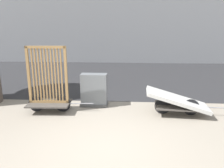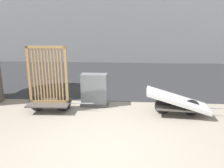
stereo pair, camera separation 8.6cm
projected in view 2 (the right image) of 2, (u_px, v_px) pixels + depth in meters
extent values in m
plane|color=gray|center=(104.00, 149.00, 4.43)|extent=(60.00, 60.00, 0.00)
cube|color=#2D2D30|center=(120.00, 75.00, 11.59)|extent=(56.00, 8.74, 0.01)
cube|color=#4C4742|center=(50.00, 103.00, 6.46)|extent=(1.23, 0.83, 0.04)
cylinder|color=black|center=(63.00, 104.00, 6.45)|extent=(0.46, 0.05, 0.46)
cylinder|color=black|center=(37.00, 103.00, 6.47)|extent=(0.46, 0.05, 0.46)
cylinder|color=gray|center=(82.00, 103.00, 6.42)|extent=(0.70, 0.06, 0.03)
cube|color=#A87F4C|center=(50.00, 101.00, 6.44)|extent=(1.14, 0.12, 0.07)
cube|color=#A87F4C|center=(46.00, 47.00, 6.05)|extent=(1.14, 0.12, 0.07)
cube|color=#A87F4C|center=(29.00, 75.00, 6.27)|extent=(0.07, 0.07, 1.65)
cube|color=#A87F4C|center=(66.00, 75.00, 6.23)|extent=(0.07, 0.07, 1.65)
cube|color=#A87F4C|center=(34.00, 75.00, 6.26)|extent=(0.04, 0.05, 1.58)
cube|color=#A87F4C|center=(37.00, 75.00, 6.26)|extent=(0.04, 0.05, 1.58)
cube|color=#A87F4C|center=(40.00, 75.00, 6.26)|extent=(0.04, 0.05, 1.58)
cube|color=#A87F4C|center=(43.00, 75.00, 6.25)|extent=(0.04, 0.05, 1.58)
cube|color=#A87F4C|center=(46.00, 75.00, 6.25)|extent=(0.04, 0.05, 1.58)
cube|color=#A87F4C|center=(49.00, 75.00, 6.25)|extent=(0.04, 0.05, 1.58)
cube|color=#A87F4C|center=(52.00, 75.00, 6.24)|extent=(0.04, 0.05, 1.58)
cube|color=#A87F4C|center=(56.00, 75.00, 6.24)|extent=(0.04, 0.05, 1.58)
cube|color=#A87F4C|center=(59.00, 75.00, 6.24)|extent=(0.04, 0.05, 1.58)
cube|color=#A87F4C|center=(62.00, 75.00, 6.23)|extent=(0.04, 0.05, 1.58)
cube|color=#4C4742|center=(177.00, 106.00, 6.18)|extent=(1.26, 0.87, 0.04)
cylinder|color=black|center=(191.00, 108.00, 6.13)|extent=(0.46, 0.07, 0.46)
cylinder|color=black|center=(163.00, 106.00, 6.24)|extent=(0.46, 0.07, 0.46)
cylinder|color=gray|center=(212.00, 108.00, 6.05)|extent=(0.70, 0.08, 0.03)
cube|color=silver|center=(177.00, 100.00, 6.14)|extent=(1.79, 0.95, 0.57)
cube|color=#4C4C4C|center=(95.00, 104.00, 6.99)|extent=(0.86, 0.43, 0.08)
cube|color=slate|center=(94.00, 90.00, 6.88)|extent=(0.80, 0.37, 1.03)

